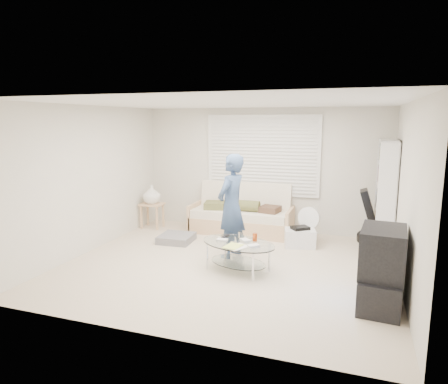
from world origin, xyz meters
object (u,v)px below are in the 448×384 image
at_px(tv_unit, 381,269).
at_px(futon_sofa, 242,217).
at_px(bookshelf, 385,196).
at_px(coffee_table, 238,248).

bearing_deg(tv_unit, futon_sofa, 134.16).
bearing_deg(bookshelf, coffee_table, -139.90).
xyz_separation_m(futon_sofa, tv_unit, (2.53, -2.60, 0.15)).
height_order(tv_unit, coffee_table, tv_unit).
bearing_deg(coffee_table, bookshelf, 40.10).
bearing_deg(futon_sofa, tv_unit, -45.84).
relative_size(tv_unit, coffee_table, 0.73).
xyz_separation_m(bookshelf, tv_unit, (-0.13, -2.33, -0.49)).
distance_m(bookshelf, coffee_table, 2.81).
xyz_separation_m(bookshelf, coffee_table, (-2.10, -1.77, -0.61)).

